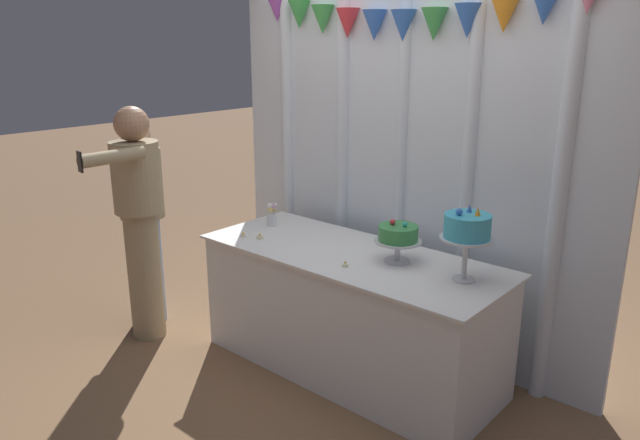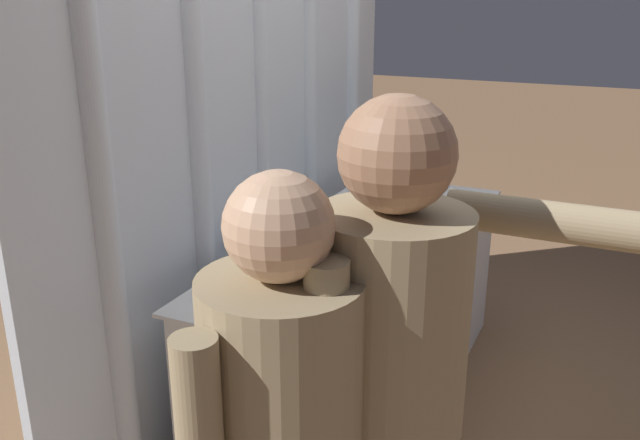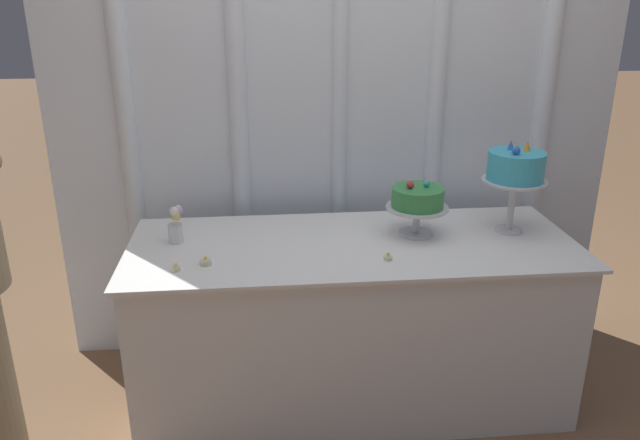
{
  "view_description": "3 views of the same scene",
  "coord_description": "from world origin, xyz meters",
  "px_view_note": "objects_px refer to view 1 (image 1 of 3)",
  "views": [
    {
      "loc": [
        2.16,
        -2.67,
        2.07
      ],
      "look_at": [
        -0.19,
        0.03,
        0.99
      ],
      "focal_mm": 34.01,
      "sensor_mm": 36.0,
      "label": 1
    },
    {
      "loc": [
        -2.59,
        -0.88,
        1.83
      ],
      "look_at": [
        -0.18,
        0.24,
        0.92
      ],
      "focal_mm": 37.75,
      "sensor_mm": 36.0,
      "label": 2
    },
    {
      "loc": [
        -0.39,
        -2.39,
        1.84
      ],
      "look_at": [
        -0.15,
        0.08,
        0.92
      ],
      "focal_mm": 34.68,
      "sensor_mm": 36.0,
      "label": 3
    }
  ],
  "objects_px": {
    "cake_display_nearleft": "(398,236)",
    "cake_display_nearright": "(467,229)",
    "flower_vase": "(272,215)",
    "tealight_near_left": "(260,237)",
    "guest_man_pink_jacket": "(139,214)",
    "tealight_near_right": "(345,265)",
    "tealight_far_left": "(243,235)",
    "guest_man_dark_suit": "(143,215)",
    "cake_table": "(350,312)"
  },
  "relations": [
    {
      "from": "tealight_near_right",
      "to": "guest_man_pink_jacket",
      "type": "relative_size",
      "value": 0.02
    },
    {
      "from": "guest_man_pink_jacket",
      "to": "tealight_near_right",
      "type": "bearing_deg",
      "value": 14.47
    },
    {
      "from": "cake_display_nearright",
      "to": "flower_vase",
      "type": "xyz_separation_m",
      "value": [
        -1.51,
        0.01,
        -0.22
      ]
    },
    {
      "from": "cake_display_nearleft",
      "to": "flower_vase",
      "type": "height_order",
      "value": "cake_display_nearleft"
    },
    {
      "from": "cake_table",
      "to": "tealight_near_left",
      "type": "distance_m",
      "value": 0.77
    },
    {
      "from": "tealight_near_left",
      "to": "guest_man_pink_jacket",
      "type": "relative_size",
      "value": 0.03
    },
    {
      "from": "tealight_near_left",
      "to": "cake_display_nearleft",
      "type": "bearing_deg",
      "value": 14.42
    },
    {
      "from": "cake_display_nearleft",
      "to": "tealight_far_left",
      "type": "relative_size",
      "value": 7.73
    },
    {
      "from": "flower_vase",
      "to": "guest_man_pink_jacket",
      "type": "height_order",
      "value": "guest_man_pink_jacket"
    },
    {
      "from": "cake_display_nearleft",
      "to": "guest_man_pink_jacket",
      "type": "xyz_separation_m",
      "value": [
        -1.69,
        -0.65,
        -0.05
      ]
    },
    {
      "from": "guest_man_pink_jacket",
      "to": "guest_man_dark_suit",
      "type": "bearing_deg",
      "value": 142.37
    },
    {
      "from": "cake_display_nearleft",
      "to": "cake_display_nearright",
      "type": "xyz_separation_m",
      "value": [
        0.44,
        -0.0,
        0.13
      ]
    },
    {
      "from": "flower_vase",
      "to": "tealight_near_right",
      "type": "height_order",
      "value": "flower_vase"
    },
    {
      "from": "cake_display_nearright",
      "to": "flower_vase",
      "type": "bearing_deg",
      "value": 179.45
    },
    {
      "from": "cake_display_nearright",
      "to": "tealight_near_left",
      "type": "bearing_deg",
      "value": -170.18
    },
    {
      "from": "tealight_far_left",
      "to": "cake_display_nearleft",
      "type": "bearing_deg",
      "value": 15.29
    },
    {
      "from": "cake_display_nearright",
      "to": "tealight_far_left",
      "type": "xyz_separation_m",
      "value": [
        -1.48,
        -0.28,
        -0.29
      ]
    },
    {
      "from": "tealight_near_right",
      "to": "guest_man_dark_suit",
      "type": "bearing_deg",
      "value": -172.23
    },
    {
      "from": "cake_table",
      "to": "cake_display_nearright",
      "type": "height_order",
      "value": "cake_display_nearright"
    },
    {
      "from": "guest_man_dark_suit",
      "to": "tealight_near_right",
      "type": "bearing_deg",
      "value": 7.77
    },
    {
      "from": "guest_man_pink_jacket",
      "to": "cake_table",
      "type": "bearing_deg",
      "value": 22.94
    },
    {
      "from": "cake_display_nearleft",
      "to": "guest_man_pink_jacket",
      "type": "relative_size",
      "value": 0.17
    },
    {
      "from": "cake_display_nearright",
      "to": "tealight_far_left",
      "type": "relative_size",
      "value": 11.62
    },
    {
      "from": "tealight_far_left",
      "to": "flower_vase",
      "type": "bearing_deg",
      "value": 95.68
    },
    {
      "from": "tealight_near_left",
      "to": "cake_display_nearright",
      "type": "bearing_deg",
      "value": 9.82
    },
    {
      "from": "cake_table",
      "to": "tealight_far_left",
      "type": "bearing_deg",
      "value": -163.61
    },
    {
      "from": "cake_display_nearright",
      "to": "tealight_near_right",
      "type": "distance_m",
      "value": 0.73
    },
    {
      "from": "tealight_far_left",
      "to": "guest_man_dark_suit",
      "type": "bearing_deg",
      "value": -165.84
    },
    {
      "from": "cake_table",
      "to": "guest_man_dark_suit",
      "type": "relative_size",
      "value": 1.29
    },
    {
      "from": "tealight_near_right",
      "to": "cake_display_nearleft",
      "type": "bearing_deg",
      "value": 55.64
    },
    {
      "from": "flower_vase",
      "to": "tealight_near_left",
      "type": "xyz_separation_m",
      "value": [
        0.14,
        -0.25,
        -0.07
      ]
    },
    {
      "from": "cake_display_nearleft",
      "to": "cake_display_nearright",
      "type": "distance_m",
      "value": 0.46
    },
    {
      "from": "tealight_near_right",
      "to": "flower_vase",
      "type": "bearing_deg",
      "value": 162.63
    },
    {
      "from": "cake_display_nearright",
      "to": "tealight_near_right",
      "type": "height_order",
      "value": "cake_display_nearright"
    },
    {
      "from": "cake_display_nearright",
      "to": "guest_man_dark_suit",
      "type": "bearing_deg",
      "value": -167.96
    },
    {
      "from": "cake_display_nearleft",
      "to": "guest_man_pink_jacket",
      "type": "height_order",
      "value": "guest_man_pink_jacket"
    },
    {
      "from": "cake_display_nearleft",
      "to": "flower_vase",
      "type": "relative_size",
      "value": 1.62
    },
    {
      "from": "guest_man_dark_suit",
      "to": "guest_man_pink_jacket",
      "type": "relative_size",
      "value": 0.93
    },
    {
      "from": "tealight_near_left",
      "to": "guest_man_dark_suit",
      "type": "bearing_deg",
      "value": -164.87
    },
    {
      "from": "tealight_near_left",
      "to": "tealight_far_left",
      "type": "bearing_deg",
      "value": -157.88
    },
    {
      "from": "tealight_near_left",
      "to": "tealight_near_right",
      "type": "relative_size",
      "value": 1.3
    },
    {
      "from": "cake_table",
      "to": "guest_man_pink_jacket",
      "type": "xyz_separation_m",
      "value": [
        -1.39,
        -0.59,
        0.52
      ]
    },
    {
      "from": "cake_table",
      "to": "guest_man_pink_jacket",
      "type": "bearing_deg",
      "value": -157.06
    },
    {
      "from": "tealight_far_left",
      "to": "guest_man_dark_suit",
      "type": "relative_size",
      "value": 0.02
    },
    {
      "from": "cake_display_nearleft",
      "to": "guest_man_pink_jacket",
      "type": "bearing_deg",
      "value": -158.81
    },
    {
      "from": "cake_display_nearleft",
      "to": "cake_display_nearright",
      "type": "relative_size",
      "value": 0.67
    },
    {
      "from": "tealight_near_left",
      "to": "tealight_near_right",
      "type": "bearing_deg",
      "value": -2.08
    },
    {
      "from": "cake_display_nearright",
      "to": "guest_man_dark_suit",
      "type": "height_order",
      "value": "guest_man_dark_suit"
    },
    {
      "from": "flower_vase",
      "to": "tealight_near_right",
      "type": "xyz_separation_m",
      "value": [
        0.89,
        -0.28,
        -0.07
      ]
    },
    {
      "from": "cake_table",
      "to": "tealight_near_left",
      "type": "relative_size",
      "value": 41.68
    }
  ]
}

